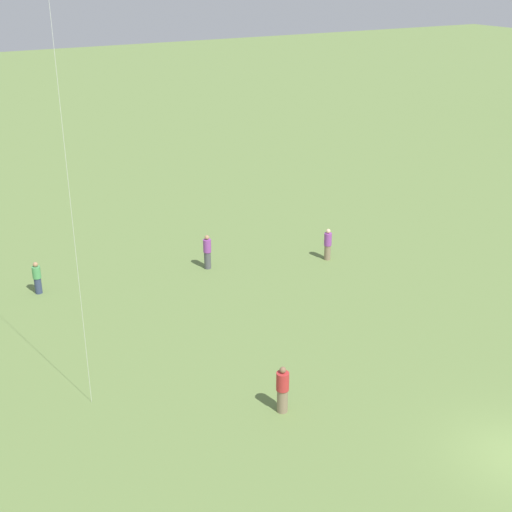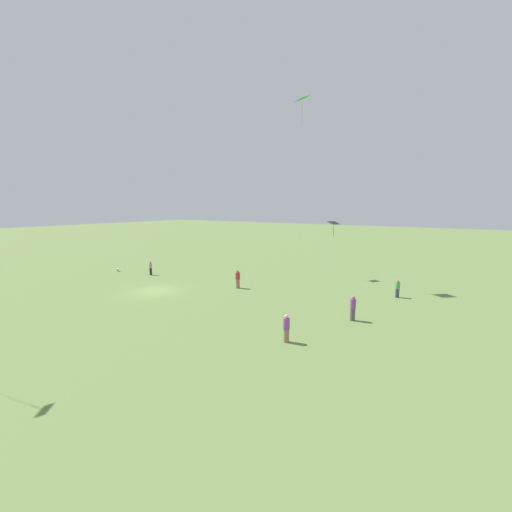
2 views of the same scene
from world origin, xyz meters
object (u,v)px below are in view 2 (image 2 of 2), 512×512
object	(u,v)px
person_2	(397,289)
picnic_bag_0	(118,270)
kite_0	(302,105)
person_4	(353,308)
person_0	(151,268)
person_3	(286,328)
kite_3	(334,224)
person_1	(238,279)

from	to	relation	value
person_2	picnic_bag_0	world-z (taller)	person_2
kite_0	person_4	bearing A→B (deg)	38.92
person_2	kite_0	size ratio (longest dim) A/B	0.09
picnic_bag_0	person_4	bearing A→B (deg)	176.27
picnic_bag_0	person_0	bearing A→B (deg)	-171.18
person_0	person_3	size ratio (longest dim) A/B	0.94
picnic_bag_0	kite_3	bearing A→B (deg)	-154.57
person_0	kite_0	xyz separation A→B (m)	(-16.65, -6.28, 17.50)
person_4	kite_0	size ratio (longest dim) A/B	0.10
person_1	picnic_bag_0	size ratio (longest dim) A/B	4.26
kite_0	kite_3	bearing A→B (deg)	148.72
person_1	person_4	bearing A→B (deg)	32.31
person_2	kite_3	world-z (taller)	kite_3
person_2	kite_3	xyz separation A→B (m)	(8.13, -4.97, 5.40)
kite_3	person_2	bearing A→B (deg)	-48.68
person_0	person_4	world-z (taller)	person_4
person_3	kite_3	xyz separation A→B (m)	(4.62, -19.61, 5.34)
person_2	kite_3	bearing A→B (deg)	-126.05
kite_3	kite_0	bearing A→B (deg)	-133.24
person_2	kite_0	xyz separation A→B (m)	(10.25, -0.64, 17.52)
person_0	picnic_bag_0	xyz separation A→B (m)	(5.31, 0.82, -0.65)
person_3	person_4	bearing A→B (deg)	-176.79
person_1	picnic_bag_0	xyz separation A→B (m)	(17.98, 1.30, -0.73)
person_0	picnic_bag_0	size ratio (longest dim) A/B	3.81
person_3	person_4	distance (m)	6.52
kite_3	picnic_bag_0	size ratio (longest dim) A/B	15.05
kite_0	picnic_bag_0	xyz separation A→B (m)	(21.96, 7.11, -18.15)
person_3	kite_0	bearing A→B (deg)	-133.91
person_2	person_4	distance (m)	8.60
person_0	kite_0	bearing A→B (deg)	-91.64
person_1	person_2	distance (m)	15.14
person_1	picnic_bag_0	bearing A→B (deg)	-129.09
person_4	person_3	bearing A→B (deg)	-99.42
person_3	kite_3	distance (m)	20.84
person_3	person_0	bearing A→B (deg)	-88.73
person_1	person_0	bearing A→B (deg)	-131.07
person_0	kite_0	world-z (taller)	kite_0
person_2	kite_0	world-z (taller)	kite_0
kite_0	kite_3	xyz separation A→B (m)	(-2.12, -4.34, -12.12)
person_3	picnic_bag_0	xyz separation A→B (m)	(28.70, -8.17, -0.69)
person_3	picnic_bag_0	bearing A→B (deg)	-83.59
kite_0	kite_3	world-z (taller)	kite_0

